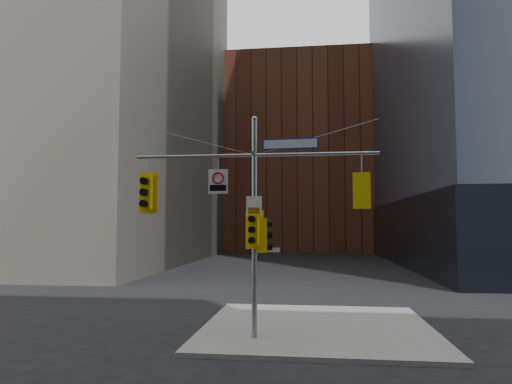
% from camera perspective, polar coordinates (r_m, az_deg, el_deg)
% --- Properties ---
extents(ground, '(160.00, 160.00, 0.00)m').
position_cam_1_polar(ground, '(13.35, -1.34, -20.32)').
color(ground, black).
rests_on(ground, ground).
extents(sidewalk_corner, '(8.00, 8.00, 0.15)m').
position_cam_1_polar(sidewalk_corner, '(17.08, 7.64, -16.42)').
color(sidewalk_corner, gray).
rests_on(sidewalk_corner, ground).
extents(brick_midrise, '(26.00, 20.00, 28.00)m').
position_cam_1_polar(brick_midrise, '(71.45, 5.43, 4.15)').
color(brick_midrise, brown).
rests_on(brick_midrise, ground).
extents(signal_assembly, '(8.00, 0.80, 7.30)m').
position_cam_1_polar(signal_assembly, '(14.81, -0.20, -1.44)').
color(signal_assembly, gray).
rests_on(signal_assembly, ground).
extents(traffic_light_west_arm, '(0.67, 0.54, 1.39)m').
position_cam_1_polar(traffic_light_west_arm, '(15.73, -13.54, -0.08)').
color(traffic_light_west_arm, yellow).
rests_on(traffic_light_west_arm, ground).
extents(traffic_light_east_arm, '(0.55, 0.47, 1.15)m').
position_cam_1_polar(traffic_light_east_arm, '(14.80, 13.10, 0.16)').
color(traffic_light_east_arm, yellow).
rests_on(traffic_light_east_arm, ground).
extents(traffic_light_pole_side, '(0.46, 0.39, 1.11)m').
position_cam_1_polar(traffic_light_pole_side, '(14.77, 1.07, -5.43)').
color(traffic_light_pole_side, yellow).
rests_on(traffic_light_pole_side, ground).
extents(traffic_light_pole_front, '(0.59, 0.51, 1.24)m').
position_cam_1_polar(traffic_light_pole_front, '(14.53, -0.33, -4.72)').
color(traffic_light_pole_front, yellow).
rests_on(traffic_light_pole_front, ground).
extents(street_sign_blade, '(1.85, 0.16, 0.36)m').
position_cam_1_polar(street_sign_blade, '(14.93, 4.30, 6.02)').
color(street_sign_blade, '#0F1B90').
rests_on(street_sign_blade, ground).
extents(regulatory_sign_arm, '(0.65, 0.09, 0.81)m').
position_cam_1_polar(regulatory_sign_arm, '(15.04, -4.77, 1.44)').
color(regulatory_sign_arm, silver).
rests_on(regulatory_sign_arm, ground).
extents(regulatory_sign_pole, '(0.51, 0.09, 0.67)m').
position_cam_1_polar(regulatory_sign_pole, '(14.69, -0.26, -1.90)').
color(regulatory_sign_pole, silver).
rests_on(regulatory_sign_pole, ground).
extents(street_blade_ew, '(0.75, 0.09, 0.15)m').
position_cam_1_polar(street_blade_ew, '(14.77, 1.55, -7.25)').
color(street_blade_ew, silver).
rests_on(street_blade_ew, ground).
extents(street_blade_ns, '(0.08, 0.80, 0.16)m').
position_cam_1_polar(street_blade_ns, '(15.27, 0.01, -7.58)').
color(street_blade_ns, '#145926').
rests_on(street_blade_ns, ground).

